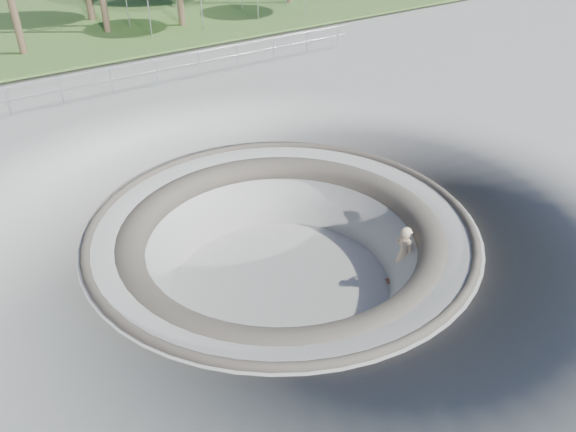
% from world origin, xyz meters
% --- Properties ---
extents(ground, '(180.00, 180.00, 0.00)m').
position_xyz_m(ground, '(0.00, 0.00, 0.00)').
color(ground, '#979792').
rests_on(ground, ground).
extents(skate_bowl, '(14.00, 14.00, 4.10)m').
position_xyz_m(skate_bowl, '(0.00, 0.00, -1.83)').
color(skate_bowl, '#979792').
rests_on(skate_bowl, ground).
extents(distant_hills, '(103.20, 45.00, 28.60)m').
position_xyz_m(distant_hills, '(3.78, 57.17, -7.02)').
color(distant_hills, brown).
rests_on(distant_hills, ground).
extents(safety_railing, '(25.00, 0.06, 1.03)m').
position_xyz_m(safety_railing, '(0.00, 12.00, 0.69)').
color(safety_railing, '#9799A0').
rests_on(safety_railing, ground).
extents(skateboard, '(0.86, 0.57, 0.09)m').
position_xyz_m(skateboard, '(2.70, -1.99, -1.83)').
color(skateboard, brown).
rests_on(skateboard, ground).
extents(skater, '(0.46, 0.66, 1.75)m').
position_xyz_m(skater, '(2.70, -1.99, -0.94)').
color(skater, '#D8B68C').
rests_on(skater, skateboard).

